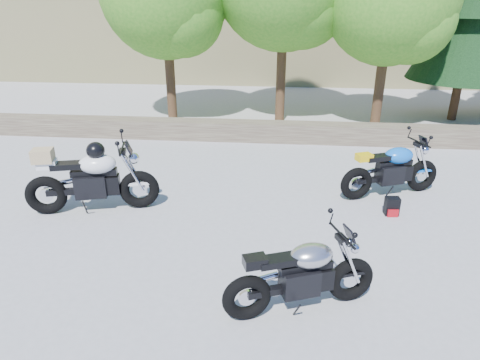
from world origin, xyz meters
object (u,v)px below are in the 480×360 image
blue_bike (392,170)px  backpack (392,207)px  silver_bike (302,276)px  white_bike (91,178)px

blue_bike → backpack: size_ratio=6.11×
silver_bike → white_bike: white_bike is taller
white_bike → backpack: bearing=-10.7°
silver_bike → white_bike: 4.29m
backpack → blue_bike: bearing=76.3°
silver_bike → backpack: 3.16m
silver_bike → backpack: size_ratio=5.77×
silver_bike → backpack: silver_bike is taller
silver_bike → blue_bike: size_ratio=0.94×
silver_bike → white_bike: size_ratio=0.82×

